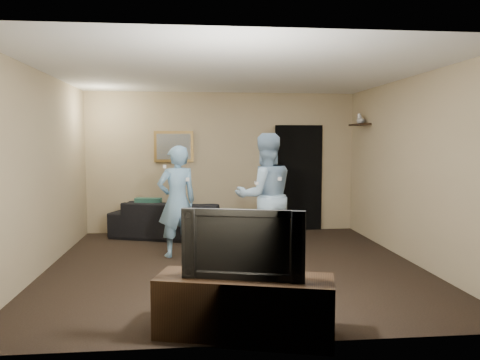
{
  "coord_description": "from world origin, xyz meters",
  "views": [
    {
      "loc": [
        -0.56,
        -6.25,
        1.7
      ],
      "look_at": [
        0.11,
        0.3,
        1.15
      ],
      "focal_mm": 35.0,
      "sensor_mm": 36.0,
      "label": 1
    }
  ],
  "objects": [
    {
      "name": "painting_canvas",
      "position": [
        -0.9,
        2.45,
        1.6
      ],
      "size": [
        0.62,
        0.01,
        0.47
      ],
      "primitive_type": "cube",
      "color": "slate",
      "rests_on": "painting_frame"
    },
    {
      "name": "light_switch",
      "position": [
        0.85,
        2.48,
        1.3
      ],
      "size": [
        0.08,
        0.02,
        0.12
      ],
      "primitive_type": "cube",
      "color": "silver",
      "rests_on": "wall_back"
    },
    {
      "name": "doorway",
      "position": [
        1.45,
        2.47,
        1.0
      ],
      "size": [
        0.9,
        0.06,
        2.0
      ],
      "primitive_type": "cube",
      "color": "black",
      "rests_on": "ground"
    },
    {
      "name": "ceiling",
      "position": [
        0.0,
        0.0,
        2.6
      ],
      "size": [
        5.0,
        5.0,
        0.04
      ],
      "primitive_type": "cube",
      "color": "silver",
      "rests_on": "wall_back"
    },
    {
      "name": "wall_left",
      "position": [
        -2.5,
        0.0,
        1.3
      ],
      "size": [
        0.04,
        5.0,
        2.6
      ],
      "primitive_type": "cube",
      "color": "tan",
      "rests_on": "ground"
    },
    {
      "name": "shelf_figurine",
      "position": [
        2.39,
        1.84,
        2.09
      ],
      "size": [
        0.06,
        0.06,
        0.18
      ],
      "primitive_type": "cylinder",
      "color": "#B9B9BD",
      "rests_on": "wall_shelf"
    },
    {
      "name": "throw_pillow",
      "position": [
        -1.33,
        1.97,
        0.48
      ],
      "size": [
        0.48,
        0.24,
        0.46
      ],
      "primitive_type": "cube",
      "rotation": [
        0.0,
        0.0,
        -0.21
      ],
      "color": "#17473D",
      "rests_on": "sofa"
    },
    {
      "name": "wii_player_right",
      "position": [
        0.48,
        0.35,
        0.91
      ],
      "size": [
        0.98,
        0.82,
        1.81
      ],
      "color": "#8FB1D0",
      "rests_on": "ground"
    },
    {
      "name": "wall_back",
      "position": [
        0.0,
        2.5,
        1.3
      ],
      "size": [
        5.0,
        0.04,
        2.6
      ],
      "primitive_type": "cube",
      "color": "tan",
      "rests_on": "ground"
    },
    {
      "name": "tv_console",
      "position": [
        -0.12,
        -2.31,
        0.25
      ],
      "size": [
        1.61,
        0.87,
        0.55
      ],
      "primitive_type": "cube",
      "rotation": [
        0.0,
        0.0,
        -0.26
      ],
      "color": "black",
      "rests_on": "ground"
    },
    {
      "name": "wall_shelf",
      "position": [
        2.39,
        1.8,
        1.99
      ],
      "size": [
        0.2,
        0.6,
        0.03
      ],
      "primitive_type": "cube",
      "color": "black",
      "rests_on": "wall_right"
    },
    {
      "name": "television",
      "position": [
        -0.12,
        -2.31,
        0.83
      ],
      "size": [
        1.05,
        0.41,
        0.6
      ],
      "primitive_type": "imported",
      "rotation": [
        0.0,
        0.0,
        -0.26
      ],
      "color": "black",
      "rests_on": "tv_console"
    },
    {
      "name": "shelf_vase",
      "position": [
        2.39,
        1.75,
        2.08
      ],
      "size": [
        0.16,
        0.16,
        0.14
      ],
      "primitive_type": "imported",
      "rotation": [
        0.0,
        0.0,
        -0.13
      ],
      "color": "#AAA9AE",
      "rests_on": "wall_shelf"
    },
    {
      "name": "wall_right",
      "position": [
        2.5,
        0.0,
        1.3
      ],
      "size": [
        0.04,
        5.0,
        2.6
      ],
      "primitive_type": "cube",
      "color": "tan",
      "rests_on": "ground"
    },
    {
      "name": "ground",
      "position": [
        0.0,
        0.0,
        0.0
      ],
      "size": [
        5.0,
        5.0,
        0.0
      ],
      "primitive_type": "plane",
      "color": "black",
      "rests_on": "ground"
    },
    {
      "name": "painting_frame",
      "position": [
        -0.9,
        2.48,
        1.6
      ],
      "size": [
        0.72,
        0.05,
        0.57
      ],
      "primitive_type": "cube",
      "color": "olive",
      "rests_on": "wall_back"
    },
    {
      "name": "sofa",
      "position": [
        -0.84,
        1.97,
        0.33
      ],
      "size": [
        2.4,
        1.56,
        0.65
      ],
      "primitive_type": "imported",
      "rotation": [
        0.0,
        0.0,
        2.81
      ],
      "color": "black",
      "rests_on": "ground"
    },
    {
      "name": "wall_front",
      "position": [
        0.0,
        -2.5,
        1.3
      ],
      "size": [
        5.0,
        0.04,
        2.6
      ],
      "primitive_type": "cube",
      "color": "tan",
      "rests_on": "ground"
    },
    {
      "name": "wii_player_left",
      "position": [
        -0.79,
        0.63,
        0.82
      ],
      "size": [
        0.7,
        0.58,
        1.64
      ],
      "color": "#7BADD5",
      "rests_on": "ground"
    }
  ]
}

